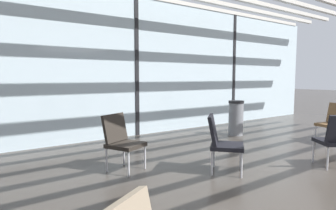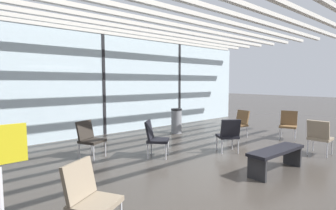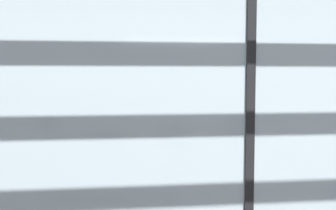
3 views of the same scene
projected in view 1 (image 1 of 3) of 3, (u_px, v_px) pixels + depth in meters
name	position (u px, v px, depth m)	size (l,w,h in m)	color
glass_curtain_wall	(136.00, 67.00, 7.06)	(14.00, 0.08, 3.36)	silver
window_mullion_1	(136.00, 67.00, 7.06)	(0.10, 0.12, 3.36)	black
window_mullion_2	(233.00, 69.00, 9.09)	(0.10, 0.12, 3.36)	black
parked_airplane	(91.00, 55.00, 10.84)	(11.09, 4.53, 4.53)	silver
lounge_chair_0	(121.00, 138.00, 4.46)	(0.66, 0.68, 0.87)	#28231E
lounge_chair_3	(334.00, 121.00, 6.29)	(0.61, 0.57, 0.87)	brown
lounge_chair_5	(221.00, 140.00, 4.36)	(0.71, 0.71, 0.87)	black
trash_bin	(236.00, 118.00, 7.15)	(0.38, 0.38, 0.86)	slate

